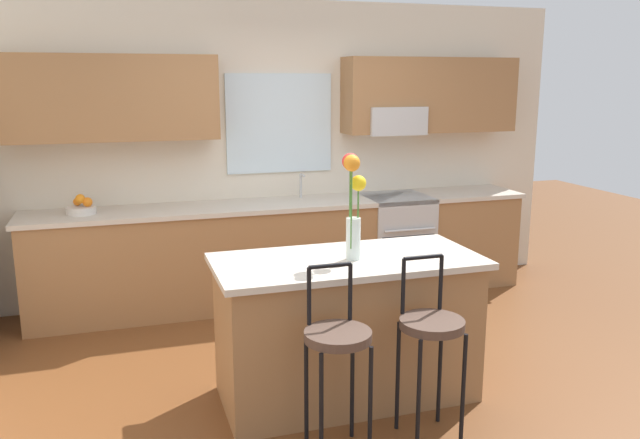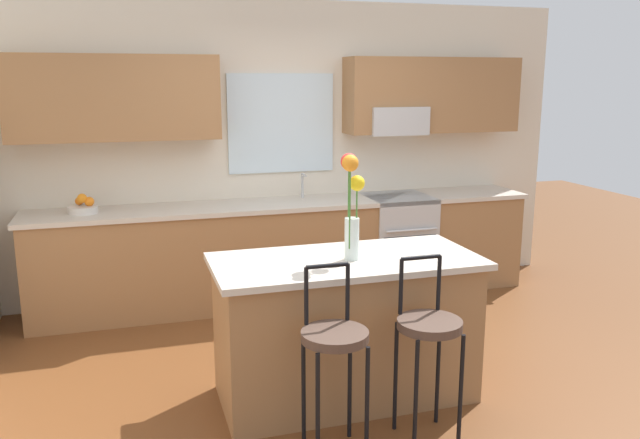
{
  "view_description": "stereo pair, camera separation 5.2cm",
  "coord_description": "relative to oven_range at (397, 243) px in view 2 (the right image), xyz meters",
  "views": [
    {
      "loc": [
        -1.46,
        -3.83,
        2.01
      ],
      "look_at": [
        -0.07,
        0.55,
        1.0
      ],
      "focal_mm": 36.24,
      "sensor_mm": 36.0,
      "label": 1
    },
    {
      "loc": [
        -1.41,
        -3.84,
        2.01
      ],
      "look_at": [
        -0.07,
        0.55,
        1.0
      ],
      "focal_mm": 36.24,
      "sensor_mm": 36.0,
      "label": 2
    }
  ],
  "objects": [
    {
      "name": "flower_vase",
      "position": [
        -1.16,
        -1.93,
        0.84
      ],
      "size": [
        0.15,
        0.17,
        0.65
      ],
      "color": "silver",
      "rests_on": "kitchen_island"
    },
    {
      "name": "oven_range",
      "position": [
        0.0,
        0.0,
        0.0
      ],
      "size": [
        0.6,
        0.64,
        0.92
      ],
      "color": "#B7BABC",
      "rests_on": "ground"
    },
    {
      "name": "bar_stool_near",
      "position": [
        -1.46,
        -2.49,
        0.18
      ],
      "size": [
        0.36,
        0.36,
        1.04
      ],
      "color": "black",
      "rests_on": "ground"
    },
    {
      "name": "back_wall_assembly",
      "position": [
        -1.03,
        0.31,
        1.05
      ],
      "size": [
        5.6,
        0.5,
        2.7
      ],
      "color": "beige",
      "rests_on": "ground"
    },
    {
      "name": "counter_run",
      "position": [
        -1.05,
        0.02,
        0.01
      ],
      "size": [
        4.56,
        0.64,
        0.92
      ],
      "color": "#996B42",
      "rests_on": "ground"
    },
    {
      "name": "sink_faucet",
      "position": [
        -0.89,
        0.17,
        0.6
      ],
      "size": [
        0.02,
        0.13,
        0.23
      ],
      "color": "#B7BABC",
      "rests_on": "counter_run"
    },
    {
      "name": "kitchen_island",
      "position": [
        -1.18,
        -1.89,
        0.0
      ],
      "size": [
        1.66,
        0.78,
        0.92
      ],
      "color": "#996B42",
      "rests_on": "ground"
    },
    {
      "name": "fruit_bowl_oranges",
      "position": [
        -2.8,
        0.03,
        0.51
      ],
      "size": [
        0.24,
        0.24,
        0.16
      ],
      "color": "silver",
      "rests_on": "counter_run"
    },
    {
      "name": "bar_stool_middle",
      "position": [
        -0.91,
        -2.49,
        0.18
      ],
      "size": [
        0.36,
        0.36,
        1.04
      ],
      "color": "black",
      "rests_on": "ground"
    },
    {
      "name": "ground_plane",
      "position": [
        -1.05,
        -1.68,
        -0.46
      ],
      "size": [
        14.0,
        14.0,
        0.0
      ],
      "primitive_type": "plane",
      "color": "brown"
    }
  ]
}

